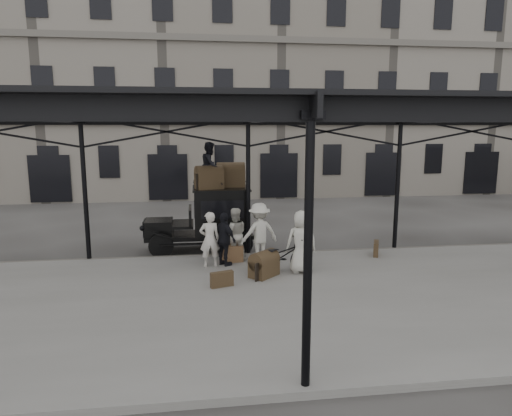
# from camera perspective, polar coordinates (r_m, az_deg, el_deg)

# --- Properties ---
(ground) EXTENTS (120.00, 120.00, 0.00)m
(ground) POSITION_cam_1_polar(r_m,az_deg,el_deg) (13.08, 0.08, -8.60)
(ground) COLOR #383533
(ground) RESTS_ON ground
(platform) EXTENTS (28.00, 8.00, 0.15)m
(platform) POSITION_cam_1_polar(r_m,az_deg,el_deg) (11.19, 1.47, -11.47)
(platform) COLOR slate
(platform) RESTS_ON ground
(canopy) EXTENTS (22.50, 9.00, 4.74)m
(canopy) POSITION_cam_1_polar(r_m,az_deg,el_deg) (10.70, 1.34, 12.28)
(canopy) COLOR black
(canopy) RESTS_ON ground
(building_frontage) EXTENTS (64.00, 8.00, 14.00)m
(building_frontage) POSITION_cam_1_polar(r_m,az_deg,el_deg) (30.46, -4.61, 15.32)
(building_frontage) COLOR slate
(building_frontage) RESTS_ON ground
(taxi) EXTENTS (3.65, 1.55, 2.18)m
(taxi) POSITION_cam_1_polar(r_m,az_deg,el_deg) (15.58, -5.53, -1.02)
(taxi) COLOR black
(taxi) RESTS_ON ground
(porter_left) EXTENTS (0.64, 0.46, 1.64)m
(porter_left) POSITION_cam_1_polar(r_m,az_deg,el_deg) (13.37, -5.81, -3.91)
(porter_left) COLOR beige
(porter_left) RESTS_ON platform
(porter_midleft) EXTENTS (0.82, 0.65, 1.63)m
(porter_midleft) POSITION_cam_1_polar(r_m,az_deg,el_deg) (13.95, -2.71, -3.29)
(porter_midleft) COLOR beige
(porter_midleft) RESTS_ON platform
(porter_centre) EXTENTS (0.87, 0.56, 1.77)m
(porter_centre) POSITION_cam_1_polar(r_m,az_deg,el_deg) (12.83, 5.69, -4.21)
(porter_centre) COLOR beige
(porter_centre) RESTS_ON platform
(porter_official) EXTENTS (0.87, 0.98, 1.59)m
(porter_official) POSITION_cam_1_polar(r_m,az_deg,el_deg) (13.44, -3.96, -3.90)
(porter_official) COLOR black
(porter_official) RESTS_ON platform
(porter_right) EXTENTS (1.31, 0.96, 1.81)m
(porter_right) POSITION_cam_1_polar(r_m,az_deg,el_deg) (13.75, 0.42, -3.10)
(porter_right) COLOR beige
(porter_right) RESTS_ON platform
(bicycle) EXTENTS (2.00, 1.13, 0.99)m
(bicycle) POSITION_cam_1_polar(r_m,az_deg,el_deg) (12.79, 3.07, -6.01)
(bicycle) COLOR black
(bicycle) RESTS_ON platform
(porter_roof) EXTENTS (0.76, 0.88, 1.53)m
(porter_roof) POSITION_cam_1_polar(r_m,az_deg,el_deg) (15.25, -5.75, 5.35)
(porter_roof) COLOR black
(porter_roof) RESTS_ON taxi
(steamer_trunk_roof_near) EXTENTS (0.99, 0.75, 0.64)m
(steamer_trunk_roof_near) POSITION_cam_1_polar(r_m,az_deg,el_deg) (15.14, -5.89, 3.62)
(steamer_trunk_roof_near) COLOR #4A3822
(steamer_trunk_roof_near) RESTS_ON taxi
(steamer_trunk_roof_far) EXTENTS (0.95, 0.59, 0.69)m
(steamer_trunk_roof_far) POSITION_cam_1_polar(r_m,az_deg,el_deg) (15.62, -3.18, 3.95)
(steamer_trunk_roof_far) COLOR #4A3822
(steamer_trunk_roof_far) RESTS_ON taxi
(steamer_trunk_platform) EXTENTS (0.93, 0.92, 0.59)m
(steamer_trunk_platform) POSITION_cam_1_polar(r_m,az_deg,el_deg) (12.58, 1.01, -7.22)
(steamer_trunk_platform) COLOR #4A3822
(steamer_trunk_platform) RESTS_ON platform
(wicker_hamper) EXTENTS (0.66, 0.54, 0.50)m
(wicker_hamper) POSITION_cam_1_polar(r_m,az_deg,el_deg) (13.99, -3.01, -5.64)
(wicker_hamper) COLOR olive
(wicker_hamper) RESTS_ON platform
(suitcase_upright) EXTENTS (0.37, 0.61, 0.45)m
(suitcase_upright) POSITION_cam_1_polar(r_m,az_deg,el_deg) (15.08, 14.77, -4.91)
(suitcase_upright) COLOR #4A3822
(suitcase_upright) RESTS_ON platform
(suitcase_flat) EXTENTS (0.62, 0.33, 0.40)m
(suitcase_flat) POSITION_cam_1_polar(r_m,az_deg,el_deg) (11.83, -4.29, -8.87)
(suitcase_flat) COLOR #4A3822
(suitcase_flat) RESTS_ON platform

